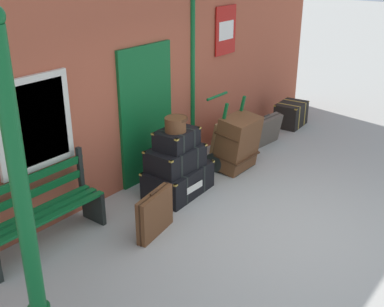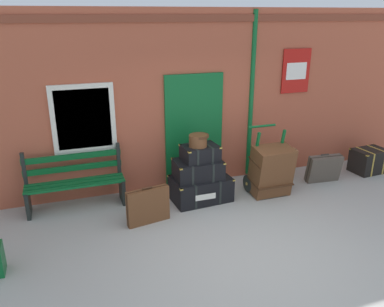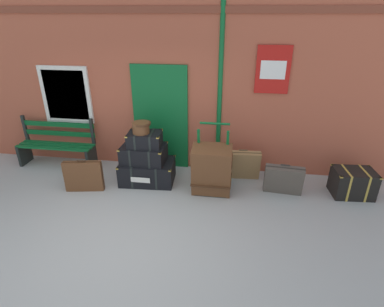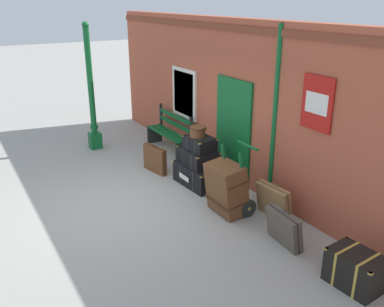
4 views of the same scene
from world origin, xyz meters
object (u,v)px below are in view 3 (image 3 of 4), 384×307
object	(u,v)px
steamer_trunk_middle	(144,154)
suitcase_umber	(283,180)
large_brown_trunk	(212,170)
steamer_trunk_top	(145,139)
platform_bench	(57,145)
suitcase_olive	(84,176)
steamer_trunk_base	(148,171)
porters_trolley	(212,175)
suitcase_tan	(242,165)
corner_trunk	(353,183)
round_hatbox	(141,127)

from	to	relation	value
steamer_trunk_middle	suitcase_umber	size ratio (longest dim) A/B	1.19
large_brown_trunk	steamer_trunk_top	bearing A→B (deg)	169.29
platform_bench	suitcase_olive	size ratio (longest dim) A/B	2.32
steamer_trunk_base	porters_trolley	size ratio (longest dim) A/B	0.88
steamer_trunk_middle	platform_bench	bearing A→B (deg)	167.79
porters_trolley	large_brown_trunk	bearing A→B (deg)	-90.00
suitcase_tan	corner_trunk	distance (m)	1.96
steamer_trunk_middle	suitcase_umber	world-z (taller)	steamer_trunk_middle
corner_trunk	steamer_trunk_middle	bearing A→B (deg)	-179.08
round_hatbox	suitcase_olive	distance (m)	1.38
suitcase_tan	steamer_trunk_base	bearing A→B (deg)	-168.22
round_hatbox	porters_trolley	xyz separation A→B (m)	(1.30, -0.04, -0.84)
round_hatbox	suitcase_tan	xyz separation A→B (m)	(1.85, 0.39, -0.82)
large_brown_trunk	suitcase_olive	size ratio (longest dim) A/B	1.35
porters_trolley	corner_trunk	bearing A→B (deg)	2.77
steamer_trunk_middle	corner_trunk	xyz separation A→B (m)	(3.78, 0.06, -0.34)
steamer_trunk_top	large_brown_trunk	world-z (taller)	steamer_trunk_top
platform_bench	steamer_trunk_middle	distance (m)	2.07
steamer_trunk_middle	suitcase_olive	bearing A→B (deg)	-154.21
suitcase_olive	steamer_trunk_base	bearing A→B (deg)	24.52
corner_trunk	large_brown_trunk	bearing A→B (deg)	-173.23
steamer_trunk_middle	large_brown_trunk	size ratio (longest dim) A/B	0.88
steamer_trunk_top	corner_trunk	bearing A→B (deg)	0.86
porters_trolley	round_hatbox	bearing A→B (deg)	178.17
porters_trolley	large_brown_trunk	xyz separation A→B (m)	(-0.00, -0.17, 0.19)
steamer_trunk_base	steamer_trunk_middle	bearing A→B (deg)	175.44
suitcase_umber	platform_bench	bearing A→B (deg)	173.77
porters_trolley	suitcase_olive	world-z (taller)	porters_trolley
platform_bench	steamer_trunk_base	bearing A→B (deg)	-12.03
steamer_trunk_middle	suitcase_tan	bearing A→B (deg)	11.35
platform_bench	porters_trolley	size ratio (longest dim) A/B	1.34
steamer_trunk_top	corner_trunk	distance (m)	3.79
suitcase_tan	suitcase_olive	size ratio (longest dim) A/B	1.00
platform_bench	round_hatbox	world-z (taller)	round_hatbox
suitcase_tan	steamer_trunk_top	bearing A→B (deg)	-168.55
large_brown_trunk	corner_trunk	size ratio (longest dim) A/B	1.29
porters_trolley	suitcase_tan	xyz separation A→B (m)	(0.54, 0.43, 0.02)
steamer_trunk_base	suitcase_olive	bearing A→B (deg)	-155.48
steamer_trunk_top	platform_bench	bearing A→B (deg)	168.12
steamer_trunk_base	suitcase_tan	size ratio (longest dim) A/B	1.52
steamer_trunk_top	porters_trolley	distance (m)	1.40
steamer_trunk_middle	steamer_trunk_top	size ratio (longest dim) A/B	1.28
suitcase_umber	suitcase_olive	size ratio (longest dim) A/B	0.99
round_hatbox	suitcase_tan	world-z (taller)	round_hatbox
suitcase_umber	suitcase_olive	world-z (taller)	suitcase_olive
platform_bench	suitcase_tan	distance (m)	3.86
steamer_trunk_middle	porters_trolley	size ratio (longest dim) A/B	0.68
steamer_trunk_base	large_brown_trunk	xyz separation A→B (m)	(1.25, -0.23, 0.26)
suitcase_tan	corner_trunk	xyz separation A→B (m)	(1.94, -0.31, -0.06)
steamer_trunk_top	suitcase_olive	xyz separation A→B (m)	(-1.04, -0.49, -0.58)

